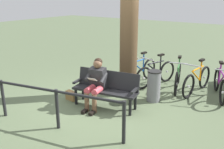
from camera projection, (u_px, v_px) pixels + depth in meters
name	position (u px, v px, depth m)	size (l,w,h in m)	color
ground_plane	(101.00, 108.00, 6.09)	(40.00, 40.00, 0.00)	#566647
bench	(106.00, 86.00, 6.06)	(1.66, 0.74, 0.87)	black
person_reading	(96.00, 81.00, 5.94)	(0.53, 0.81, 1.20)	#262628
handbag	(71.00, 96.00, 6.50)	(0.30, 0.14, 0.24)	olive
tree_trunk	(129.00, 36.00, 6.53)	(0.47, 0.47, 3.18)	#4C3823
litter_bin	(154.00, 86.00, 6.37)	(0.36, 0.36, 0.81)	slate
bicycle_black	(220.00, 85.00, 6.60)	(0.70, 1.59, 0.94)	black
bicycle_blue	(197.00, 81.00, 6.90)	(0.48, 1.67, 0.94)	black
bicycle_orange	(178.00, 77.00, 7.19)	(0.61, 1.63, 0.94)	black
bicycle_red	(156.00, 74.00, 7.50)	(0.63, 1.62, 0.94)	black
bicycle_silver	(140.00, 71.00, 7.73)	(0.48, 1.67, 0.94)	black
railing_fence	(57.00, 102.00, 4.99)	(2.86, 0.67, 0.85)	black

